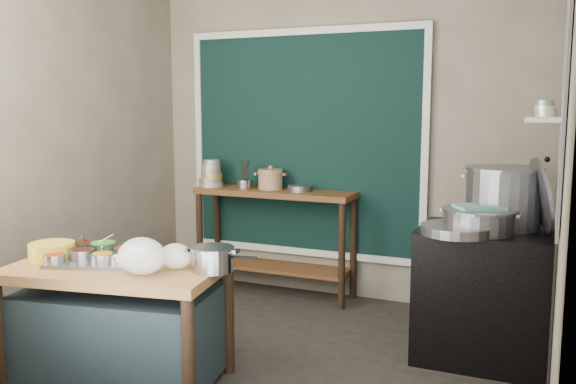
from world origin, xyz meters
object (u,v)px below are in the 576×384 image
at_px(prep_table, 119,325).
at_px(utensil_cup, 245,184).
at_px(condiment_tray, 95,261).
at_px(back_counter, 275,242).
at_px(ceramic_crock, 271,180).
at_px(steamer, 479,221).
at_px(saucepan, 213,259).
at_px(stock_pot, 503,197).
at_px(yellow_basin, 52,251).
at_px(stove_block, 488,297).

relative_size(prep_table, utensil_cup, 9.52).
relative_size(prep_table, condiment_tray, 2.44).
height_order(back_counter, ceramic_crock, ceramic_crock).
bearing_deg(ceramic_crock, condiment_tray, -95.51).
bearing_deg(steamer, saucepan, -141.18).
height_order(back_counter, stock_pot, stock_pot).
bearing_deg(yellow_basin, ceramic_crock, 76.99).
xyz_separation_m(condiment_tray, yellow_basin, (-0.29, -0.05, 0.04)).
height_order(saucepan, stock_pot, stock_pot).
relative_size(condiment_tray, ceramic_crock, 2.17).
bearing_deg(stock_pot, back_counter, 162.83).
bearing_deg(saucepan, back_counter, 87.77).
bearing_deg(steamer, condiment_tray, -150.19).
bearing_deg(condiment_tray, saucepan, 9.00).
xyz_separation_m(utensil_cup, stock_pot, (2.24, -0.58, 0.09)).
xyz_separation_m(back_counter, stove_block, (1.90, -0.73, -0.05)).
bearing_deg(stock_pot, saucepan, -138.07).
relative_size(stove_block, stock_pot, 1.74).
distance_m(yellow_basin, stock_pot, 2.92).
xyz_separation_m(back_counter, saucepan, (0.49, -1.92, 0.35)).
relative_size(utensil_cup, steamer, 0.28).
distance_m(yellow_basin, utensil_cup, 2.09).
relative_size(saucepan, utensil_cup, 1.95).
height_order(utensil_cup, steamer, steamer).
relative_size(stove_block, condiment_tray, 1.76).
xyz_separation_m(saucepan, steamer, (1.34, 1.08, 0.14)).
bearing_deg(steamer, stove_block, 57.93).
relative_size(stove_block, utensil_cup, 6.85).
xyz_separation_m(stock_pot, steamer, (-0.13, -0.24, -0.13)).
distance_m(prep_table, back_counter, 2.03).
relative_size(condiment_tray, yellow_basin, 1.87).
xyz_separation_m(back_counter, yellow_basin, (-0.54, -2.09, 0.33)).
bearing_deg(ceramic_crock, prep_table, -91.25).
distance_m(stove_block, ceramic_crock, 2.18).
bearing_deg(prep_table, yellow_basin, 177.59).
bearing_deg(utensil_cup, prep_table, -84.65).
bearing_deg(steamer, stock_pot, 62.20).
bearing_deg(saucepan, yellow_basin, 172.62).
distance_m(stock_pot, steamer, 0.30).
relative_size(stove_block, yellow_basin, 3.29).
bearing_deg(utensil_cup, steamer, -21.14).
relative_size(condiment_tray, stock_pot, 0.99).
bearing_deg(stock_pot, condiment_tray, -147.05).
xyz_separation_m(yellow_basin, ceramic_crock, (0.49, 2.12, 0.23)).
bearing_deg(stock_pot, prep_table, -145.25).
height_order(back_counter, saucepan, back_counter).
bearing_deg(yellow_basin, prep_table, 7.27).
bearing_deg(back_counter, yellow_basin, -104.62).
bearing_deg(condiment_tray, ceramic_crock, 84.49).
height_order(saucepan, steamer, steamer).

